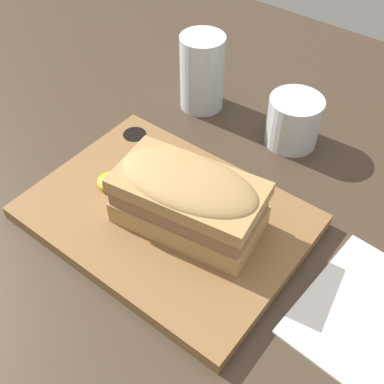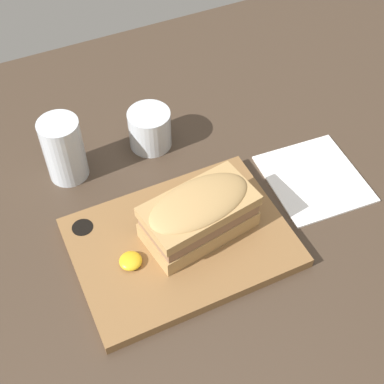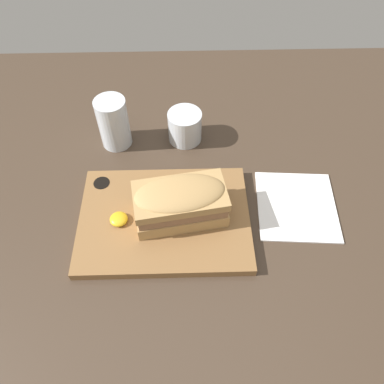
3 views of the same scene
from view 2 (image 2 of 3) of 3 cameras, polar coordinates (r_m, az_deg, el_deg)
name	(u,v)px [view 2 (image 2 of 3)]	position (r cm, az deg, el deg)	size (l,w,h in cm)	color
dining_table	(164,231)	(91.78, -3.01, -4.21)	(173.44, 115.87, 2.00)	#423326
serving_board	(181,242)	(87.91, -1.23, -5.40)	(34.68, 25.16, 2.04)	olive
sandwich	(199,213)	(84.45, 0.76, -2.26)	(19.11, 12.05, 8.51)	tan
mustard_dollop	(131,261)	(84.41, -6.57, -7.31)	(3.60, 3.60, 1.44)	gold
water_glass	(65,153)	(97.51, -13.43, 4.09)	(7.18, 7.18, 12.44)	silver
wine_glass	(150,130)	(102.08, -4.51, 6.58)	(8.09, 8.09, 7.69)	silver
napkin	(314,178)	(100.17, 12.88, 1.42)	(17.73, 18.93, 0.40)	white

